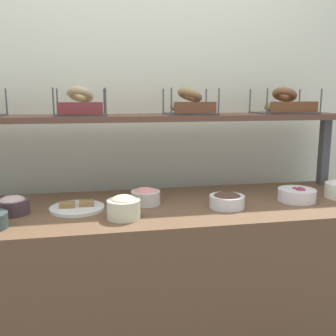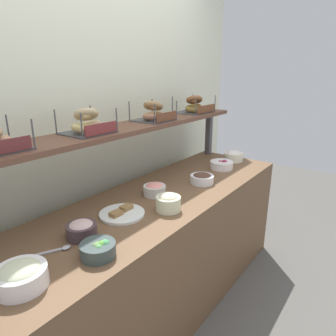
# 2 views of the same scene
# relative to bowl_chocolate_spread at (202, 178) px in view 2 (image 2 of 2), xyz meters

# --- Properties ---
(ground_plane) EXTENTS (8.00, 8.00, 0.00)m
(ground_plane) POSITION_rel_bowl_chocolate_spread_xyz_m (-0.38, 0.10, -0.89)
(ground_plane) COLOR #595651
(back_wall) EXTENTS (3.57, 0.06, 2.40)m
(back_wall) POSITION_rel_bowl_chocolate_spread_xyz_m (-0.38, 0.65, 0.31)
(back_wall) COLOR white
(back_wall) RESTS_ON ground_plane
(deli_counter) EXTENTS (2.37, 0.70, 0.85)m
(deli_counter) POSITION_rel_bowl_chocolate_spread_xyz_m (-0.38, 0.10, -0.46)
(deli_counter) COLOR brown
(deli_counter) RESTS_ON ground_plane
(shelf_riser_right) EXTENTS (0.05, 0.05, 0.40)m
(shelf_riser_right) POSITION_rel_bowl_chocolate_spread_xyz_m (0.74, 0.37, 0.16)
(shelf_riser_right) COLOR #4C4C51
(shelf_riser_right) RESTS_ON deli_counter
(upper_shelf) EXTENTS (2.33, 0.32, 0.03)m
(upper_shelf) POSITION_rel_bowl_chocolate_spread_xyz_m (-0.38, 0.37, 0.38)
(upper_shelf) COLOR brown
(upper_shelf) RESTS_ON shelf_riser_left
(bowl_chocolate_spread) EXTENTS (0.17, 0.17, 0.08)m
(bowl_chocolate_spread) POSITION_rel_bowl_chocolate_spread_xyz_m (0.00, 0.00, 0.00)
(bowl_chocolate_spread) COLOR white
(bowl_chocolate_spread) RESTS_ON deli_counter
(bowl_beet_salad) EXTENTS (0.19, 0.19, 0.08)m
(bowl_beet_salad) POSITION_rel_bowl_chocolate_spread_xyz_m (0.39, 0.04, -0.00)
(bowl_beet_salad) COLOR white
(bowl_beet_salad) RESTS_ON deli_counter
(bowl_tuna_salad) EXTENTS (0.15, 0.15, 0.08)m
(bowl_tuna_salad) POSITION_rel_bowl_chocolate_spread_xyz_m (-0.99, 0.09, 0.00)
(bowl_tuna_salad) COLOR #45343A
(bowl_tuna_salad) RESTS_ON deli_counter
(bowl_scallion_spread) EXTENTS (0.20, 0.20, 0.10)m
(bowl_scallion_spread) POSITION_rel_bowl_chocolate_spread_xyz_m (-1.36, -0.02, 0.01)
(bowl_scallion_spread) COLOR white
(bowl_scallion_spread) RESTS_ON deli_counter
(bowl_potato_salad) EXTENTS (0.15, 0.15, 0.11)m
(bowl_potato_salad) POSITION_rel_bowl_chocolate_spread_xyz_m (-0.50, -0.07, 0.02)
(bowl_potato_salad) COLOR #E4EBC2
(bowl_potato_salad) RESTS_ON deli_counter
(bowl_cream_cheese) EXTENTS (0.16, 0.16, 0.10)m
(bowl_cream_cheese) POSITION_rel_bowl_chocolate_spread_xyz_m (0.65, 0.06, 0.01)
(bowl_cream_cheese) COLOR white
(bowl_cream_cheese) RESTS_ON deli_counter
(bowl_lox_spread) EXTENTS (0.15, 0.15, 0.08)m
(bowl_lox_spread) POSITION_rel_bowl_chocolate_spread_xyz_m (-0.38, 0.13, 0.00)
(bowl_lox_spread) COLOR silver
(bowl_lox_spread) RESTS_ON deli_counter
(bowl_veggie_mix) EXTENTS (0.16, 0.16, 0.08)m
(bowl_veggie_mix) POSITION_rel_bowl_chocolate_spread_xyz_m (-1.05, -0.10, -0.00)
(bowl_veggie_mix) COLOR #3C4B49
(bowl_veggie_mix) RESTS_ON deli_counter
(serving_plate_white) EXTENTS (0.26, 0.26, 0.04)m
(serving_plate_white) POSITION_rel_bowl_chocolate_spread_xyz_m (-0.71, 0.10, -0.03)
(serving_plate_white) COLOR white
(serving_plate_white) RESTS_ON deli_counter
(serving_spoon_near_plate) EXTENTS (0.17, 0.09, 0.01)m
(serving_spoon_near_plate) POSITION_rel_bowl_chocolate_spread_xyz_m (-1.14, 0.08, -0.03)
(serving_spoon_near_plate) COLOR #B7B7BC
(serving_spoon_near_plate) RESTS_ON deli_counter
(bagel_basket_plain) EXTENTS (0.28, 0.26, 0.16)m
(bagel_basket_plain) POSITION_rel_bowl_chocolate_spread_xyz_m (-0.68, 0.38, 0.44)
(bagel_basket_plain) COLOR #4C4C51
(bagel_basket_plain) RESTS_ON upper_shelf
(bagel_basket_everything) EXTENTS (0.27, 0.26, 0.15)m
(bagel_basket_everything) POSITION_rel_bowl_chocolate_spread_xyz_m (-0.10, 0.36, 0.44)
(bagel_basket_everything) COLOR #4C4C51
(bagel_basket_everything) RESTS_ON upper_shelf
(bagel_basket_cinnamon_raisin) EXTENTS (0.33, 0.26, 0.15)m
(bagel_basket_cinnamon_raisin) POSITION_rel_bowl_chocolate_spread_xyz_m (0.46, 0.37, 0.44)
(bagel_basket_cinnamon_raisin) COLOR #4C4C51
(bagel_basket_cinnamon_raisin) RESTS_ON upper_shelf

